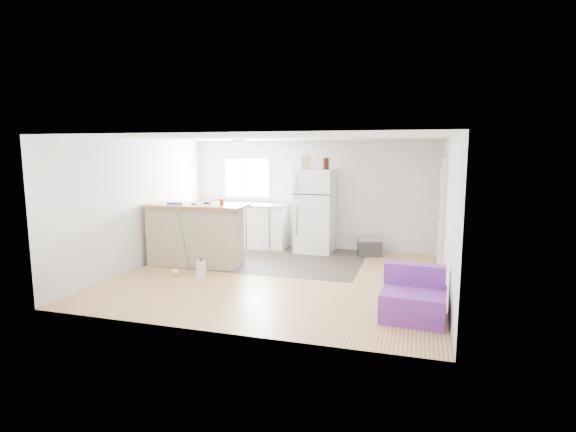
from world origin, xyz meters
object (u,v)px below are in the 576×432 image
(kitchen_cabinets, at_px, (240,225))
(cleaner_jug, at_px, (201,268))
(cooler, at_px, (370,246))
(purple_seat, at_px, (413,300))
(bottle_left, at_px, (325,164))
(bottle_right, at_px, (327,164))
(refrigerator, at_px, (315,211))
(red_cup, at_px, (222,202))
(peninsula, at_px, (196,234))
(cardboard_box, at_px, (306,162))
(mop, at_px, (178,262))
(blue_tray, at_px, (176,203))

(kitchen_cabinets, distance_m, cleaner_jug, 2.55)
(cooler, height_order, purple_seat, purple_seat)
(kitchen_cabinets, height_order, cleaner_jug, kitchen_cabinets)
(kitchen_cabinets, relative_size, purple_seat, 2.61)
(purple_seat, relative_size, bottle_left, 3.43)
(purple_seat, relative_size, bottle_right, 3.43)
(refrigerator, relative_size, bottle_left, 7.13)
(kitchen_cabinets, xyz_separation_m, purple_seat, (3.89, -3.46, -0.26))
(bottle_right, bearing_deg, red_cup, -133.68)
(cleaner_jug, bearing_deg, cooler, 29.43)
(peninsula, height_order, purple_seat, peninsula)
(cardboard_box, bearing_deg, bottle_right, 0.55)
(cleaner_jug, height_order, mop, mop)
(peninsula, xyz_separation_m, red_cup, (0.55, 0.01, 0.64))
(red_cup, bearing_deg, cooler, 33.43)
(refrigerator, bearing_deg, mop, -125.78)
(cleaner_jug, bearing_deg, mop, 174.72)
(refrigerator, distance_m, red_cup, 2.25)
(kitchen_cabinets, distance_m, purple_seat, 5.21)
(peninsula, distance_m, refrigerator, 2.63)
(purple_seat, bearing_deg, kitchen_cabinets, 142.36)
(cooler, relative_size, mop, 0.48)
(peninsula, bearing_deg, cardboard_box, 42.03)
(mop, xyz_separation_m, blue_tray, (-0.39, 0.67, 0.97))
(purple_seat, xyz_separation_m, mop, (-4.02, 0.90, -0.01))
(cooler, height_order, cleaner_jug, cooler)
(bottle_right, bearing_deg, mop, -130.89)
(peninsula, bearing_deg, refrigerator, 39.42)
(kitchen_cabinets, bearing_deg, refrigerator, -3.73)
(refrigerator, distance_m, bottle_right, 1.05)
(cooler, relative_size, purple_seat, 0.67)
(cooler, height_order, red_cup, red_cup)
(refrigerator, relative_size, red_cup, 14.86)
(cleaner_jug, bearing_deg, peninsula, 110.91)
(cooler, bearing_deg, refrigerator, 161.52)
(cleaner_jug, xyz_separation_m, blue_tray, (-0.81, 0.61, 1.05))
(kitchen_cabinets, height_order, purple_seat, kitchen_cabinets)
(bottle_right, bearing_deg, refrigerator, 173.39)
(peninsula, bearing_deg, bottle_right, 35.36)
(mop, relative_size, bottle_left, 4.85)
(peninsula, relative_size, purple_seat, 2.28)
(peninsula, xyz_separation_m, cooler, (3.12, 1.71, -0.40))
(kitchen_cabinets, xyz_separation_m, cooler, (2.95, -0.10, -0.31))
(refrigerator, height_order, cardboard_box, cardboard_box)
(cooler, distance_m, blue_tray, 4.03)
(cooler, relative_size, blue_tray, 1.93)
(kitchen_cabinets, relative_size, peninsula, 1.15)
(kitchen_cabinets, bearing_deg, blue_tray, -107.73)
(cleaner_jug, relative_size, mop, 0.27)
(blue_tray, bearing_deg, cleaner_jug, -37.05)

